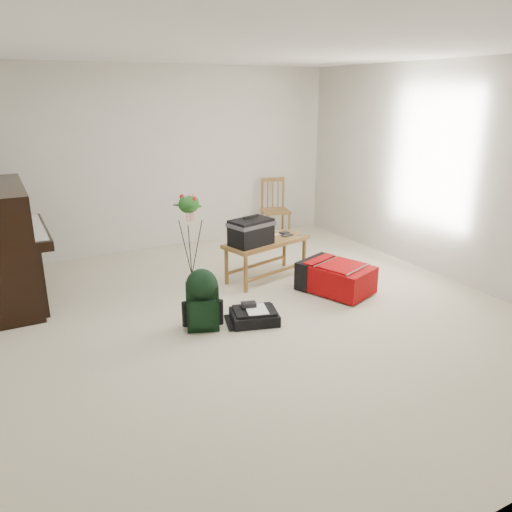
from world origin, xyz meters
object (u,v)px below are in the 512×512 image
dining_chair (275,209)px  bench (254,234)px  piano (4,248)px  green_backpack (202,297)px  black_duffel (254,316)px  red_suitcase (333,276)px  flower_stand (190,236)px

dining_chair → bench: bearing=-113.0°
piano → green_backpack: (1.56, -1.59, -0.27)m
bench → dining_chair: bearing=38.5°
bench → black_duffel: (-0.52, -1.00, -0.51)m
red_suitcase → flower_stand: size_ratio=0.89×
piano → black_duffel: 2.71m
red_suitcase → green_backpack: bearing=166.7°
piano → black_duffel: size_ratio=2.84×
red_suitcase → green_backpack: size_ratio=1.54×
black_duffel → flower_stand: 1.58m
bench → red_suitcase: size_ratio=1.23×
piano → red_suitcase: (3.22, -1.37, -0.42)m
red_suitcase → flower_stand: flower_stand is taller
bench → red_suitcase: 1.03m
dining_chair → flower_stand: flower_stand is taller
red_suitcase → flower_stand: 1.76m
dining_chair → green_backpack: dining_chair is taller
dining_chair → flower_stand: 2.01m
bench → green_backpack: (-1.01, -0.90, -0.25)m
bench → black_duffel: bench is taller
dining_chair → flower_stand: bearing=-136.0°
bench → dining_chair: 1.92m
dining_chair → black_duffel: 3.05m
black_duffel → flower_stand: (-0.07, 1.52, 0.44)m
red_suitcase → flower_stand: (-1.23, 1.21, 0.33)m
red_suitcase → green_backpack: 1.68m
black_duffel → red_suitcase: bearing=30.9°
green_backpack → flower_stand: 1.50m
bench → dining_chair: (1.16, 1.52, -0.14)m
piano → flower_stand: size_ratio=1.45×
piano → black_duffel: bearing=-39.3°
green_backpack → flower_stand: flower_stand is taller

